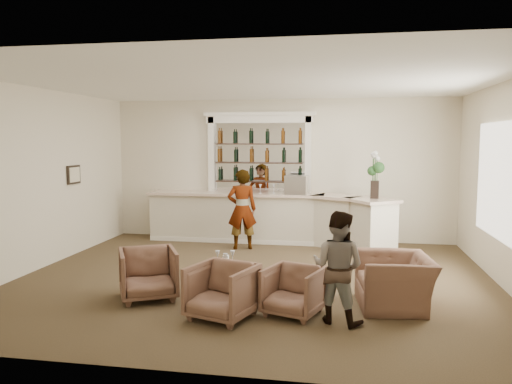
# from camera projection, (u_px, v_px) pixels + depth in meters

# --- Properties ---
(ground) EXTENTS (8.00, 8.00, 0.00)m
(ground) POSITION_uv_depth(u_px,v_px,m) (254.00, 279.00, 8.49)
(ground) COLOR brown
(ground) RESTS_ON ground
(room_shell) EXTENTS (8.04, 7.02, 3.32)m
(room_shell) POSITION_uv_depth(u_px,v_px,m) (270.00, 141.00, 8.91)
(room_shell) COLOR beige
(room_shell) RESTS_ON ground
(bar_counter) EXTENTS (5.72, 1.80, 1.14)m
(bar_counter) POSITION_uv_depth(u_px,v_px,m) (270.00, 218.00, 11.39)
(bar_counter) COLOR white
(bar_counter) RESTS_ON ground
(back_bar_alcove) EXTENTS (2.64, 0.25, 3.00)m
(back_bar_alcove) POSITION_uv_depth(u_px,v_px,m) (259.00, 154.00, 11.70)
(back_bar_alcove) COLOR white
(back_bar_alcove) RESTS_ON ground
(cocktail_table) EXTENTS (0.67, 0.67, 0.50)m
(cocktail_table) POSITION_uv_depth(u_px,v_px,m) (225.00, 282.00, 7.44)
(cocktail_table) COLOR #4D3221
(cocktail_table) RESTS_ON ground
(sommelier) EXTENTS (0.72, 0.57, 1.73)m
(sommelier) POSITION_uv_depth(u_px,v_px,m) (242.00, 209.00, 10.76)
(sommelier) COLOR gray
(sommelier) RESTS_ON ground
(guest) EXTENTS (0.86, 0.77, 1.46)m
(guest) POSITION_uv_depth(u_px,v_px,m) (338.00, 267.00, 6.41)
(guest) COLOR gray
(guest) RESTS_ON ground
(armchair_left) EXTENTS (1.10, 1.11, 0.76)m
(armchair_left) POSITION_uv_depth(u_px,v_px,m) (148.00, 274.00, 7.40)
(armchair_left) COLOR brown
(armchair_left) RESTS_ON ground
(armchair_center) EXTENTS (1.00, 1.01, 0.73)m
(armchair_center) POSITION_uv_depth(u_px,v_px,m) (222.00, 291.00, 6.58)
(armchair_center) COLOR brown
(armchair_center) RESTS_ON ground
(armchair_right) EXTENTS (0.90, 0.92, 0.66)m
(armchair_right) POSITION_uv_depth(u_px,v_px,m) (293.00, 291.00, 6.72)
(armchair_right) COLOR brown
(armchair_right) RESTS_ON ground
(armchair_far) EXTENTS (1.10, 1.22, 0.73)m
(armchair_far) POSITION_uv_depth(u_px,v_px,m) (395.00, 281.00, 7.04)
(armchair_far) COLOR brown
(armchair_far) RESTS_ON ground
(espresso_machine) EXTENTS (0.51, 0.44, 0.43)m
(espresso_machine) POSITION_uv_depth(u_px,v_px,m) (296.00, 185.00, 11.16)
(espresso_machine) COLOR silver
(espresso_machine) RESTS_ON bar_counter
(flower_vase) EXTENTS (0.26, 0.26, 0.98)m
(flower_vase) POSITION_uv_depth(u_px,v_px,m) (375.00, 172.00, 10.38)
(flower_vase) COLOR black
(flower_vase) RESTS_ON bar_counter
(wine_glass_bar_left) EXTENTS (0.07, 0.07, 0.21)m
(wine_glass_bar_left) POSITION_uv_depth(u_px,v_px,m) (260.00, 189.00, 11.40)
(wine_glass_bar_left) COLOR white
(wine_glass_bar_left) RESTS_ON bar_counter
(wine_glass_bar_right) EXTENTS (0.07, 0.07, 0.21)m
(wine_glass_bar_right) POSITION_uv_depth(u_px,v_px,m) (274.00, 189.00, 11.41)
(wine_glass_bar_right) COLOR white
(wine_glass_bar_right) RESTS_ON bar_counter
(wine_glass_tbl_a) EXTENTS (0.07, 0.07, 0.21)m
(wine_glass_tbl_a) POSITION_uv_depth(u_px,v_px,m) (218.00, 258.00, 7.45)
(wine_glass_tbl_a) COLOR white
(wine_glass_tbl_a) RESTS_ON cocktail_table
(wine_glass_tbl_b) EXTENTS (0.07, 0.07, 0.21)m
(wine_glass_tbl_b) POSITION_uv_depth(u_px,v_px,m) (233.00, 257.00, 7.46)
(wine_glass_tbl_b) COLOR white
(wine_glass_tbl_b) RESTS_ON cocktail_table
(wine_glass_tbl_c) EXTENTS (0.07, 0.07, 0.21)m
(wine_glass_tbl_c) POSITION_uv_depth(u_px,v_px,m) (225.00, 261.00, 7.27)
(wine_glass_tbl_c) COLOR white
(wine_glass_tbl_c) RESTS_ON cocktail_table
(napkin_holder) EXTENTS (0.08, 0.08, 0.12)m
(napkin_holder) POSITION_uv_depth(u_px,v_px,m) (226.00, 259.00, 7.55)
(napkin_holder) COLOR white
(napkin_holder) RESTS_ON cocktail_table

